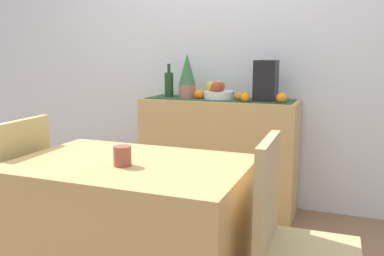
{
  "coord_description": "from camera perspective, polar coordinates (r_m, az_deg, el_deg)",
  "views": [
    {
      "loc": [
        0.97,
        -2.08,
        1.23
      ],
      "look_at": [
        0.02,
        0.36,
        0.76
      ],
      "focal_mm": 37.89,
      "sensor_mm": 36.0,
      "label": 1
    }
  ],
  "objects": [
    {
      "name": "orange_loose_mid",
      "position": [
        3.16,
        1.01,
        4.76
      ],
      "size": [
        0.08,
        0.08,
        0.08
      ],
      "primitive_type": "sphere",
      "color": "orange",
      "rests_on": "sideboard_console"
    },
    {
      "name": "sideboard_console",
      "position": [
        3.24,
        3.77,
        -3.84
      ],
      "size": [
        1.21,
        0.42,
        0.89
      ],
      "primitive_type": "cube",
      "color": "tan",
      "rests_on": "ground"
    },
    {
      "name": "apple_right",
      "position": [
        3.09,
        3.42,
        5.83
      ],
      "size": [
        0.08,
        0.08,
        0.08
      ],
      "primitive_type": "sphere",
      "color": "#B03E28",
      "rests_on": "fruit_bowl"
    },
    {
      "name": "apple_rear",
      "position": [
        3.17,
        2.71,
        5.92
      ],
      "size": [
        0.08,
        0.08,
        0.08
      ],
      "primitive_type": "sphere",
      "color": "gold",
      "rests_on": "fruit_bowl"
    },
    {
      "name": "orange_loose_end",
      "position": [
        3.06,
        6.78,
        4.46
      ],
      "size": [
        0.07,
        0.07,
        0.07
      ],
      "primitive_type": "sphere",
      "color": "orange",
      "rests_on": "sideboard_console"
    },
    {
      "name": "fruit_bowl",
      "position": [
        3.16,
        3.81,
        4.68
      ],
      "size": [
        0.24,
        0.24,
        0.06
      ],
      "primitive_type": "cylinder",
      "color": "white",
      "rests_on": "table_runner"
    },
    {
      "name": "orange_loose_near_bowl",
      "position": [
        2.96,
        12.52,
        4.16
      ],
      "size": [
        0.08,
        0.08,
        0.08
      ],
      "primitive_type": "sphere",
      "color": "orange",
      "rests_on": "sideboard_console"
    },
    {
      "name": "apple_center",
      "position": [
        3.22,
        3.82,
        5.99
      ],
      "size": [
        0.08,
        0.08,
        0.08
      ],
      "primitive_type": "sphere",
      "color": "gold",
      "rests_on": "fruit_bowl"
    },
    {
      "name": "dining_table",
      "position": [
        2.04,
        -8.46,
        -14.82
      ],
      "size": [
        1.09,
        0.72,
        0.74
      ],
      "primitive_type": "cube",
      "color": "tan",
      "rests_on": "ground"
    },
    {
      "name": "room_wall_rear",
      "position": [
        3.4,
        4.75,
        12.17
      ],
      "size": [
        6.4,
        0.06,
        2.7
      ],
      "primitive_type": "cube",
      "color": "silver",
      "rests_on": "ground"
    },
    {
      "name": "orange_loose_far",
      "position": [
        2.98,
        7.53,
        4.29
      ],
      "size": [
        0.07,
        0.07,
        0.07
      ],
      "primitive_type": "sphere",
      "color": "orange",
      "rests_on": "sideboard_console"
    },
    {
      "name": "table_runner",
      "position": [
        3.16,
        3.86,
        4.09
      ],
      "size": [
        1.14,
        0.32,
        0.01
      ],
      "primitive_type": "cube",
      "color": "#254B32",
      "rests_on": "sideboard_console"
    },
    {
      "name": "wine_bottle",
      "position": [
        3.3,
        -3.25,
        6.16
      ],
      "size": [
        0.07,
        0.07,
        0.27
      ],
      "color": "#1B411D",
      "rests_on": "sideboard_console"
    },
    {
      "name": "coffee_cup",
      "position": [
        1.85,
        -9.78,
        -3.9
      ],
      "size": [
        0.08,
        0.08,
        0.09
      ],
      "primitive_type": "cylinder",
      "color": "brown",
      "rests_on": "dining_table"
    },
    {
      "name": "apple_front",
      "position": [
        3.16,
        4.02,
        5.85
      ],
      "size": [
        0.07,
        0.07,
        0.07
      ],
      "primitive_type": "sphere",
      "color": "#B53F19",
      "rests_on": "fruit_bowl"
    },
    {
      "name": "coffee_maker",
      "position": [
        3.06,
        10.37,
        6.54
      ],
      "size": [
        0.16,
        0.18,
        0.3
      ],
      "primitive_type": "cube",
      "color": "black",
      "rests_on": "sideboard_console"
    },
    {
      "name": "chair_near_window",
      "position": [
        2.56,
        -24.82,
        -12.97
      ],
      "size": [
        0.42,
        0.42,
        0.9
      ],
      "color": "tan",
      "rests_on": "ground"
    },
    {
      "name": "potted_plant",
      "position": [
        3.24,
        -0.69,
        7.36
      ],
      "size": [
        0.13,
        0.13,
        0.35
      ],
      "color": "#A66E55",
      "rests_on": "sideboard_console"
    }
  ]
}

